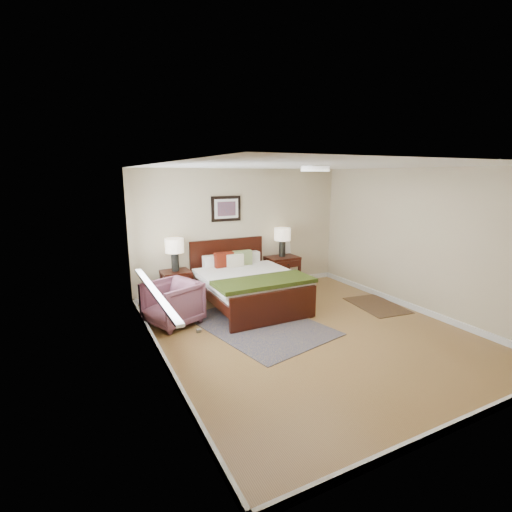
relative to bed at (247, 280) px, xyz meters
name	(u,v)px	position (x,y,z in m)	size (l,w,h in m)	color
floor	(310,332)	(0.35, -1.50, -0.51)	(5.00, 5.00, 0.00)	olive
back_wall	(242,231)	(0.35, 1.00, 0.74)	(4.50, 0.04, 2.50)	#C0B28B
front_wall	(477,305)	(0.35, -4.00, 0.74)	(4.50, 0.04, 2.50)	#C0B28B
left_wall	(158,270)	(-1.90, -1.50, 0.74)	(0.04, 5.00, 2.50)	#C0B28B
right_wall	(419,241)	(2.60, -1.50, 0.74)	(0.04, 5.00, 2.50)	#C0B28B
ceiling	(315,166)	(0.35, -1.50, 1.99)	(4.50, 5.00, 0.02)	white
window	(151,250)	(-1.85, -0.80, 0.87)	(0.11, 2.72, 1.32)	silver
door	(210,341)	(-1.88, -3.25, 0.56)	(0.06, 1.00, 2.18)	silver
ceil_fixture	(315,168)	(0.35, -1.50, 1.96)	(0.44, 0.44, 0.08)	white
bed	(247,280)	(0.00, 0.00, 0.00)	(1.69, 2.03, 1.10)	black
wall_art	(226,209)	(0.00, 0.97, 1.21)	(0.62, 0.05, 0.50)	black
nightstand_left	(176,278)	(-1.12, 0.75, -0.01)	(0.52, 0.47, 0.62)	black
nightstand_right	(282,269)	(1.19, 0.76, -0.11)	(0.67, 0.50, 0.67)	black
lamp_left	(175,248)	(-1.12, 0.77, 0.54)	(0.34, 0.34, 0.61)	black
lamp_right	(282,237)	(1.19, 0.77, 0.59)	(0.34, 0.34, 0.61)	black
armchair	(172,303)	(-1.45, -0.23, -0.15)	(0.76, 0.78, 0.71)	brown
rug_persian	(260,325)	(-0.21, -0.90, -0.50)	(1.58, 2.23, 0.01)	#0C103C
rug_navy	(377,305)	(2.15, -1.07, -0.50)	(0.75, 1.12, 0.01)	black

